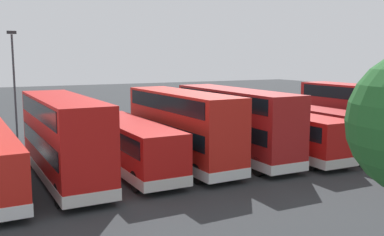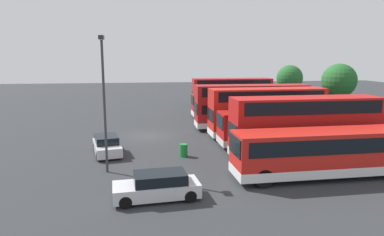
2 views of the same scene
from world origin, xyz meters
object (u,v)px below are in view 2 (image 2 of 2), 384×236
car_hatchback_silver (158,186)px  car_small_green (107,145)px  bus_double_decker_fifth (267,111)px  bus_double_decker_fourth (251,105)px  lamp_post_tall (104,95)px  bus_single_deck_second (241,104)px  bus_single_deck_third (249,108)px  bus_double_decker_near_end (232,94)px  bus_single_deck_sixth (281,127)px  bus_double_decker_seventh (305,126)px  box_truck_blue (222,94)px  waste_bin_yellow (183,150)px  bus_single_deck_far_end (329,151)px

car_hatchback_silver → car_small_green: bearing=-158.9°
bus_double_decker_fifth → bus_double_decker_fourth: bearing=-176.7°
lamp_post_tall → bus_single_deck_second: bearing=142.9°
bus_double_decker_fourth → bus_single_deck_third: bearing=165.7°
bus_double_decker_near_end → lamp_post_tall: lamp_post_tall is taller
bus_double_decker_fifth → car_hatchback_silver: size_ratio=2.32×
bus_double_decker_fourth → car_small_green: bearing=-60.8°
bus_double_decker_fourth → lamp_post_tall: size_ratio=1.35×
bus_single_deck_sixth → bus_double_decker_seventh: bearing=3.9°
car_small_green → bus_double_decker_seventh: bearing=77.0°
bus_double_decker_fifth → box_truck_blue: (-22.07, 0.85, -0.74)m
car_small_green → waste_bin_yellow: (1.47, 5.75, -0.22)m
bus_double_decker_seventh → bus_double_decker_near_end: bearing=179.5°
bus_single_deck_third → bus_single_deck_second: bearing=-179.8°
car_hatchback_silver → waste_bin_yellow: (-7.60, 2.24, -0.23)m
bus_single_deck_sixth → bus_double_decker_near_end: bearing=178.5°
bus_double_decker_near_end → bus_single_deck_second: bearing=1.8°
bus_single_deck_third → bus_single_deck_far_end: (18.23, -0.60, 0.00)m
bus_single_deck_sixth → box_truck_blue: bearing=178.2°
bus_single_deck_second → waste_bin_yellow: bearing=-29.2°
bus_single_deck_sixth → car_small_green: 14.16m
bus_single_deck_far_end → car_hatchback_silver: size_ratio=2.62×
lamp_post_tall → bus_single_deck_sixth: bearing=109.3°
bus_double_decker_fifth → bus_double_decker_seventh: same height
bus_double_decker_fifth → waste_bin_yellow: 10.07m
bus_double_decker_seventh → box_truck_blue: bus_double_decker_seventh is taller
waste_bin_yellow → car_hatchback_silver: bearing=-16.4°
bus_double_decker_near_end → bus_double_decker_seventh: bearing=-0.5°
waste_bin_yellow → bus_double_decker_fifth: bearing=122.4°
car_small_green → bus_double_decker_fourth: bearing=119.2°
bus_single_deck_far_end → waste_bin_yellow: (-5.64, -8.37, -1.15)m
bus_single_deck_third → lamp_post_tall: 21.29m
waste_bin_yellow → box_truck_blue: bearing=161.4°
box_truck_blue → waste_bin_yellow: (27.36, -9.18, -1.23)m
bus_double_decker_near_end → lamp_post_tall: size_ratio=1.23×
bus_single_deck_second → bus_double_decker_fourth: 6.94m
bus_double_decker_fifth → car_small_green: bearing=-74.8°
bus_single_deck_third → lamp_post_tall: bearing=-42.8°
bus_double_decker_fourth → bus_single_deck_far_end: bearing=1.0°
bus_double_decker_near_end → bus_single_deck_second: size_ratio=0.88×
bus_single_deck_sixth → bus_single_deck_second: bearing=177.6°
bus_single_deck_second → bus_single_deck_sixth: 14.08m
bus_single_deck_sixth → lamp_post_tall: 14.89m
bus_double_decker_fourth → bus_single_deck_far_end: (14.84, 0.26, -0.83)m
bus_single_deck_second → bus_double_decker_fifth: bus_double_decker_fifth is taller
bus_double_decker_seventh → car_hatchback_silver: 12.42m
bus_single_deck_sixth → bus_single_deck_far_end: size_ratio=0.86×
bus_single_deck_third → waste_bin_yellow: size_ratio=11.52×
bus_single_deck_third → car_hatchback_silver: size_ratio=2.37×
waste_bin_yellow → bus_single_deck_sixth: bearing=103.2°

